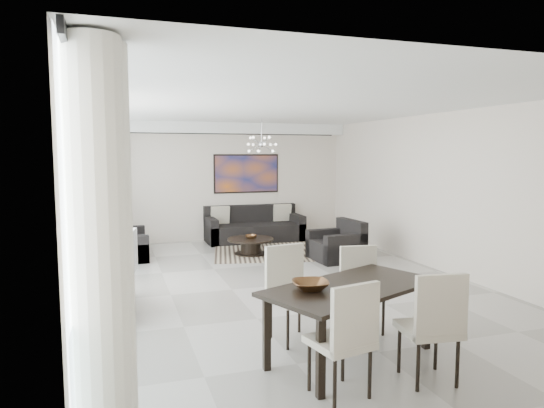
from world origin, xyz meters
name	(u,v)px	position (x,y,z in m)	size (l,w,h in m)	color
room_shell	(315,197)	(0.46, 0.00, 1.45)	(6.00, 9.00, 2.90)	#A8A39B
window_wall	(103,202)	(-2.86, 0.00, 1.47)	(0.37, 8.95, 2.90)	white
soffit	(228,128)	(0.00, 4.30, 2.77)	(5.98, 0.40, 0.26)	white
painting	(246,174)	(0.50, 4.47, 1.65)	(1.68, 0.04, 0.98)	#BB591A
chandelier	(262,144)	(0.30, 2.50, 2.35)	(0.66, 0.66, 0.71)	silver
rug	(279,251)	(0.72, 2.60, 0.01)	(2.81, 2.16, 0.01)	black
coffee_table	(251,245)	(0.06, 2.52, 0.20)	(0.99, 0.99, 0.35)	black
bowl_coffee	(251,237)	(0.06, 2.50, 0.39)	(0.25, 0.25, 0.08)	brown
sofa_main	(254,229)	(0.58, 4.07, 0.29)	(2.37, 0.97, 0.86)	black
loveseat	(123,245)	(-2.54, 3.05, 0.26)	(0.86, 1.53, 0.76)	black
armchair	(338,247)	(1.59, 1.44, 0.28)	(0.98, 1.02, 0.81)	black
side_table	(118,231)	(-2.65, 4.15, 0.38)	(0.41, 0.41, 0.57)	black
tv_console	(113,295)	(-2.76, -0.56, 0.24)	(0.44, 1.57, 0.49)	black
television	(124,255)	(-2.60, -0.62, 0.79)	(1.04, 0.14, 0.60)	gray
dining_table	(351,293)	(-0.37, -2.93, 0.71)	(2.12, 1.61, 0.79)	black
dining_chair_sw	(347,332)	(-0.81, -3.69, 0.61)	(0.58, 0.58, 1.06)	#BBB29B
dining_chair_se	(434,320)	(0.08, -3.70, 0.63)	(0.56, 0.56, 1.09)	#BBB29B
dining_chair_nw	(289,285)	(-0.79, -2.18, 0.63)	(0.59, 0.59, 1.09)	#BBB29B
dining_chair_ne	(361,282)	(0.16, -2.16, 0.59)	(0.53, 0.53, 1.02)	#BBB29B
bowl_dining	(310,285)	(-0.84, -2.94, 0.84)	(0.37, 0.37, 0.09)	brown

